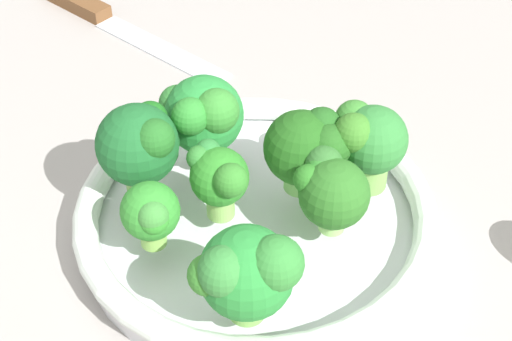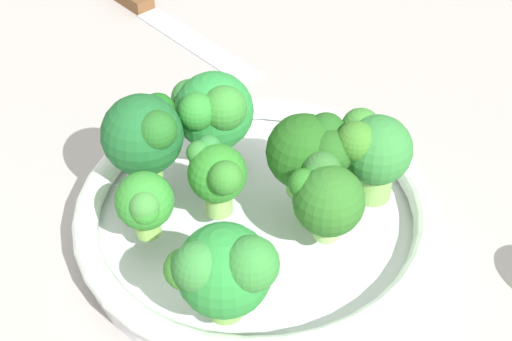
{
  "view_description": "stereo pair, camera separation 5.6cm",
  "coord_description": "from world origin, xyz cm",
  "px_view_note": "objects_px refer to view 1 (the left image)",
  "views": [
    {
      "loc": [
        43.3,
        8.35,
        43.4
      ],
      "look_at": [
        1.93,
        3.32,
        6.48
      ],
      "focal_mm": 54.94,
      "sensor_mm": 36.0,
      "label": 1
    },
    {
      "loc": [
        42.27,
        13.82,
        43.4
      ],
      "look_at": [
        1.93,
        3.32,
        6.48
      ],
      "focal_mm": 54.94,
      "sensor_mm": 36.0,
      "label": 2
    }
  ],
  "objects_px": {
    "broccoli_floret_4": "(140,145)",
    "broccoli_floret_5": "(246,272)",
    "knife": "(104,17)",
    "broccoli_floret_6": "(368,140)",
    "broccoli_floret_3": "(307,148)",
    "bowl": "(256,217)",
    "broccoli_floret_0": "(331,189)",
    "broccoli_floret_1": "(151,214)",
    "broccoli_floret_2": "(203,115)",
    "broccoli_floret_7": "(220,177)"
  },
  "relations": [
    {
      "from": "bowl",
      "to": "broccoli_floret_0",
      "type": "xyz_separation_m",
      "value": [
        0.02,
        0.05,
        0.05
      ]
    },
    {
      "from": "broccoli_floret_1",
      "to": "broccoli_floret_3",
      "type": "height_order",
      "value": "broccoli_floret_3"
    },
    {
      "from": "broccoli_floret_0",
      "to": "broccoli_floret_3",
      "type": "bearing_deg",
      "value": -152.26
    },
    {
      "from": "broccoli_floret_1",
      "to": "broccoli_floret_4",
      "type": "height_order",
      "value": "broccoli_floret_4"
    },
    {
      "from": "broccoli_floret_2",
      "to": "knife",
      "type": "relative_size",
      "value": 0.3
    },
    {
      "from": "bowl",
      "to": "knife",
      "type": "distance_m",
      "value": 0.35
    },
    {
      "from": "broccoli_floret_0",
      "to": "knife",
      "type": "xyz_separation_m",
      "value": [
        -0.31,
        -0.25,
        -0.06
      ]
    },
    {
      "from": "broccoli_floret_2",
      "to": "broccoli_floret_1",
      "type": "bearing_deg",
      "value": -10.6
    },
    {
      "from": "bowl",
      "to": "broccoli_floret_0",
      "type": "relative_size",
      "value": 4.67
    },
    {
      "from": "broccoli_floret_4",
      "to": "broccoli_floret_3",
      "type": "bearing_deg",
      "value": 98.41
    },
    {
      "from": "broccoli_floret_4",
      "to": "broccoli_floret_5",
      "type": "distance_m",
      "value": 0.14
    },
    {
      "from": "bowl",
      "to": "broccoli_floret_3",
      "type": "height_order",
      "value": "broccoli_floret_3"
    },
    {
      "from": "broccoli_floret_3",
      "to": "broccoli_floret_7",
      "type": "height_order",
      "value": "broccoli_floret_3"
    },
    {
      "from": "broccoli_floret_1",
      "to": "broccoli_floret_4",
      "type": "relative_size",
      "value": 0.68
    },
    {
      "from": "broccoli_floret_5",
      "to": "bowl",
      "type": "bearing_deg",
      "value": -176.38
    },
    {
      "from": "broccoli_floret_5",
      "to": "broccoli_floret_2",
      "type": "bearing_deg",
      "value": -160.8
    },
    {
      "from": "broccoli_floret_2",
      "to": "broccoli_floret_7",
      "type": "distance_m",
      "value": 0.07
    },
    {
      "from": "broccoli_floret_1",
      "to": "broccoli_floret_6",
      "type": "height_order",
      "value": "broccoli_floret_6"
    },
    {
      "from": "broccoli_floret_0",
      "to": "broccoli_floret_1",
      "type": "distance_m",
      "value": 0.12
    },
    {
      "from": "broccoli_floret_2",
      "to": "broccoli_floret_5",
      "type": "xyz_separation_m",
      "value": [
        0.15,
        0.05,
        0.0
      ]
    },
    {
      "from": "bowl",
      "to": "knife",
      "type": "height_order",
      "value": "bowl"
    },
    {
      "from": "broccoli_floret_3",
      "to": "broccoli_floret_2",
      "type": "bearing_deg",
      "value": -109.1
    },
    {
      "from": "broccoli_floret_5",
      "to": "broccoli_floret_7",
      "type": "distance_m",
      "value": 0.09
    },
    {
      "from": "knife",
      "to": "broccoli_floret_6",
      "type": "bearing_deg",
      "value": 46.45
    },
    {
      "from": "broccoli_floret_7",
      "to": "broccoli_floret_6",
      "type": "bearing_deg",
      "value": 114.06
    },
    {
      "from": "broccoli_floret_0",
      "to": "broccoli_floret_4",
      "type": "relative_size",
      "value": 0.77
    },
    {
      "from": "broccoli_floret_3",
      "to": "broccoli_floret_7",
      "type": "distance_m",
      "value": 0.07
    },
    {
      "from": "broccoli_floret_0",
      "to": "broccoli_floret_6",
      "type": "relative_size",
      "value": 0.83
    },
    {
      "from": "bowl",
      "to": "knife",
      "type": "xyz_separation_m",
      "value": [
        -0.29,
        -0.2,
        -0.01
      ]
    },
    {
      "from": "broccoli_floret_4",
      "to": "broccoli_floret_6",
      "type": "height_order",
      "value": "broccoli_floret_4"
    },
    {
      "from": "broccoli_floret_3",
      "to": "knife",
      "type": "distance_m",
      "value": 0.36
    },
    {
      "from": "broccoli_floret_3",
      "to": "broccoli_floret_6",
      "type": "relative_size",
      "value": 0.95
    },
    {
      "from": "broccoli_floret_3",
      "to": "broccoli_floret_7",
      "type": "xyz_separation_m",
      "value": [
        0.03,
        -0.06,
        -0.0
      ]
    },
    {
      "from": "broccoli_floret_1",
      "to": "knife",
      "type": "distance_m",
      "value": 0.37
    },
    {
      "from": "broccoli_floret_4",
      "to": "broccoli_floret_7",
      "type": "distance_m",
      "value": 0.06
    },
    {
      "from": "broccoli_floret_6",
      "to": "broccoli_floret_7",
      "type": "height_order",
      "value": "broccoli_floret_6"
    },
    {
      "from": "broccoli_floret_0",
      "to": "broccoli_floret_1",
      "type": "xyz_separation_m",
      "value": [
        0.03,
        -0.12,
        -0.0
      ]
    },
    {
      "from": "broccoli_floret_3",
      "to": "broccoli_floret_4",
      "type": "distance_m",
      "value": 0.12
    },
    {
      "from": "bowl",
      "to": "broccoli_floret_4",
      "type": "height_order",
      "value": "broccoli_floret_4"
    },
    {
      "from": "broccoli_floret_6",
      "to": "knife",
      "type": "distance_m",
      "value": 0.39
    },
    {
      "from": "broccoli_floret_1",
      "to": "broccoli_floret_6",
      "type": "xyz_separation_m",
      "value": [
        -0.08,
        0.14,
        0.01
      ]
    },
    {
      "from": "broccoli_floret_3",
      "to": "knife",
      "type": "xyz_separation_m",
      "value": [
        -0.27,
        -0.23,
        -0.07
      ]
    },
    {
      "from": "broccoli_floret_4",
      "to": "knife",
      "type": "xyz_separation_m",
      "value": [
        -0.29,
        -0.11,
        -0.07
      ]
    },
    {
      "from": "broccoli_floret_4",
      "to": "broccoli_floret_5",
      "type": "relative_size",
      "value": 1.05
    },
    {
      "from": "broccoli_floret_2",
      "to": "broccoli_floret_3",
      "type": "height_order",
      "value": "broccoli_floret_2"
    },
    {
      "from": "bowl",
      "to": "broccoli_floret_1",
      "type": "distance_m",
      "value": 0.1
    },
    {
      "from": "bowl",
      "to": "broccoli_floret_0",
      "type": "distance_m",
      "value": 0.08
    },
    {
      "from": "bowl",
      "to": "broccoli_floret_6",
      "type": "distance_m",
      "value": 0.1
    },
    {
      "from": "broccoli_floret_3",
      "to": "broccoli_floret_4",
      "type": "relative_size",
      "value": 0.88
    },
    {
      "from": "broccoli_floret_1",
      "to": "broccoli_floret_5",
      "type": "height_order",
      "value": "broccoli_floret_5"
    }
  ]
}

